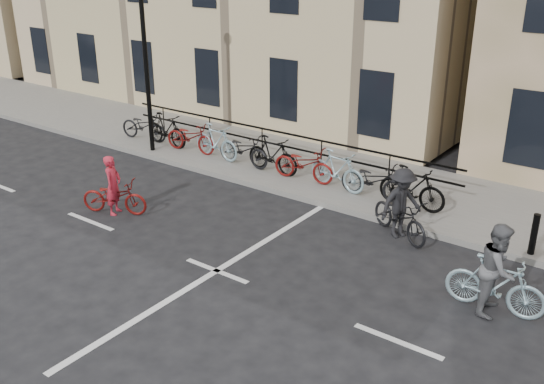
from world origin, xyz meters
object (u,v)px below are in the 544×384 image
Objects in this scene: cyclist_pink at (114,194)px; cyclist_dark at (401,210)px; cyclist_grey at (497,277)px; lamp_post at (144,42)px.

cyclist_pink is 0.92× the size of cyclist_dark.
cyclist_grey is at bearing -106.85° from cyclist_pink.
cyclist_pink is at bearing 143.10° from cyclist_dark.
lamp_post is 9.26m from cyclist_dark.
lamp_post is 5.41m from cyclist_pink.
cyclist_grey reaches higher than cyclist_pink.
lamp_post reaches higher than cyclist_pink.
cyclist_pink is 8.95m from cyclist_grey.
lamp_post reaches higher than cyclist_grey.
cyclist_pink is (2.59, -3.69, -2.98)m from lamp_post.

